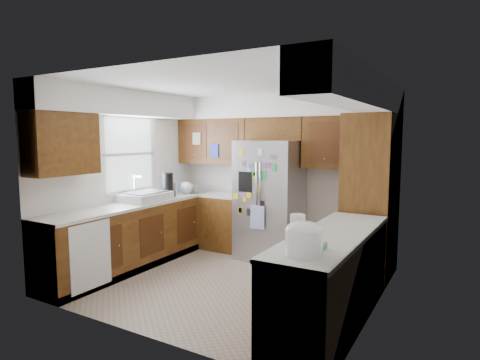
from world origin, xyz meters
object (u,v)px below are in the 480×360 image
object	(u,v)px
pantry	(370,196)
paper_towel	(298,231)
fridge	(270,200)
rice_cooker	(304,237)

from	to	relation	value
pantry	paper_towel	world-z (taller)	pantry
fridge	paper_towel	world-z (taller)	fridge
pantry	paper_towel	size ratio (longest dim) A/B	7.41
rice_cooker	pantry	bearing A→B (deg)	89.99
fridge	rice_cooker	size ratio (longest dim) A/B	5.71
pantry	fridge	bearing A→B (deg)	177.94
paper_towel	rice_cooker	bearing A→B (deg)	-51.85
fridge	rice_cooker	distance (m)	2.90
fridge	paper_towel	distance (m)	2.72
pantry	rice_cooker	world-z (taller)	pantry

